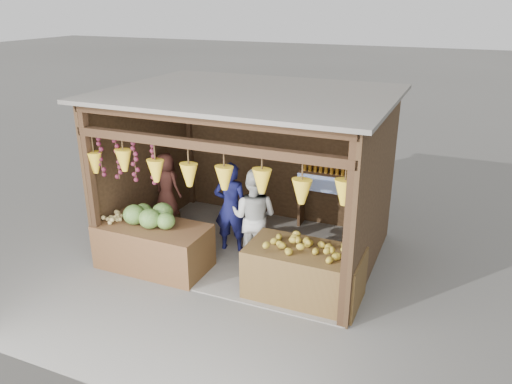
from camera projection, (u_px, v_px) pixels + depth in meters
ground at (250, 250)px, 8.41m from camera, size 80.00×80.00×0.00m
stall_structure at (246, 156)px, 7.79m from camera, size 4.30×3.30×2.66m
back_shelf at (333, 185)px, 8.81m from camera, size 1.25×0.32×1.32m
counter_left at (154, 246)px, 7.76m from camera, size 1.73×0.85×0.71m
counter_right at (304, 273)px, 6.97m from camera, size 1.60×0.85×0.74m
stool at (169, 221)px, 9.13m from camera, size 0.31×0.31×0.29m
man_standing at (231, 207)px, 8.14m from camera, size 0.62×0.46×1.54m
woman_standing at (254, 217)px, 7.77m from camera, size 0.78×0.61×1.56m
vendor_seated at (166, 185)px, 8.87m from camera, size 0.62×0.47×1.15m
melon_pile at (149, 214)px, 7.63m from camera, size 1.00×0.50×0.32m
tanfruit_pile at (114, 217)px, 7.78m from camera, size 0.34×0.40×0.13m
mango_pile at (310, 245)px, 6.71m from camera, size 1.40×0.64×0.22m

